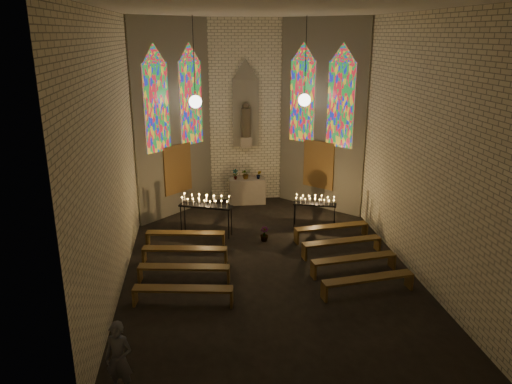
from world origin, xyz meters
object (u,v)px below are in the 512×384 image
Objects in this scene: altar at (247,191)px; visitor at (119,359)px; votive_stand_right at (315,202)px; votive_stand_left at (206,203)px; aisle_flower_pot at (264,234)px.

altar is 0.94× the size of visitor.
altar is at bearing 142.82° from votive_stand_right.
votive_stand_left is 7.75m from visitor.
votive_stand_left is (-1.85, 0.76, 0.87)m from aisle_flower_pot.
aisle_flower_pot is at bearing -134.99° from votive_stand_right.
visitor is (-3.44, -10.62, 0.24)m from altar.
votive_stand_right is 9.53m from visitor.
aisle_flower_pot is 0.26× the size of votive_stand_left.
visitor is at bearing -107.94° from altar.
votive_stand_right is (1.88, 1.00, 0.68)m from aisle_flower_pot.
visitor reaches higher than altar.
votive_stand_left reaches higher than altar.
aisle_flower_pot is at bearing -1.67° from votive_stand_left.
altar is 3.52m from votive_stand_right.
altar is 3.56m from votive_stand_left.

